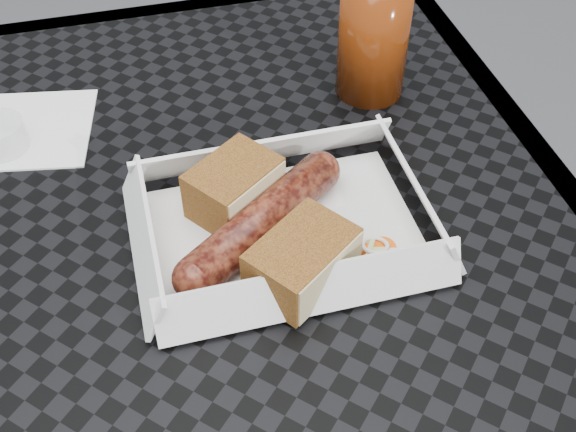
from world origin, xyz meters
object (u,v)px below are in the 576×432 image
object	(u,v)px
patio_table	(151,309)
drink_glass	(374,32)
food_tray	(285,231)
bratwurst	(262,221)

from	to	relation	value
patio_table	drink_glass	xyz separation A→B (m)	(0.26, 0.17, 0.14)
patio_table	drink_glass	bearing A→B (deg)	32.93
food_tray	bratwurst	distance (m)	0.03
food_tray	drink_glass	world-z (taller)	drink_glass
patio_table	bratwurst	world-z (taller)	bratwurst
bratwurst	patio_table	bearing A→B (deg)	174.87
patio_table	food_tray	bearing A→B (deg)	-3.10
patio_table	drink_glass	world-z (taller)	drink_glass
bratwurst	drink_glass	size ratio (longest dim) A/B	1.19
drink_glass	patio_table	bearing A→B (deg)	-147.07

